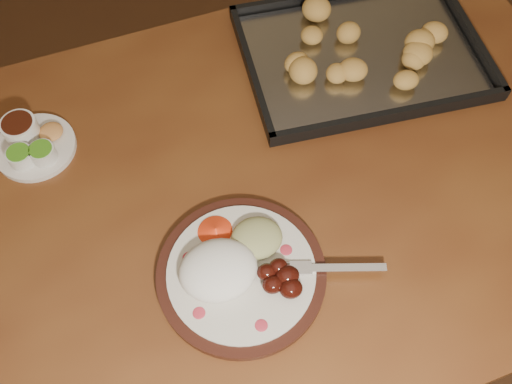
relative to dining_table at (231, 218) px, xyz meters
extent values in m
cube|color=brown|center=(0.00, 0.00, 0.08)|extent=(1.59, 1.06, 0.04)
cylinder|color=#473115|center=(0.63, 0.45, -0.30)|extent=(0.07, 0.07, 0.71)
cylinder|color=black|center=(-0.01, -0.16, 0.11)|extent=(0.28, 0.28, 0.02)
cylinder|color=beige|center=(-0.01, -0.16, 0.11)|extent=(0.25, 0.25, 0.01)
ellipsoid|color=#BC2D3E|center=(-0.09, -0.21, 0.12)|extent=(0.02, 0.02, 0.00)
ellipsoid|color=#BC2D3E|center=(0.00, -0.25, 0.12)|extent=(0.02, 0.02, 0.00)
ellipsoid|color=#BC2D3E|center=(0.07, -0.14, 0.12)|extent=(0.02, 0.02, 0.00)
ellipsoid|color=#BC2D3E|center=(-0.09, -0.11, 0.12)|extent=(0.02, 0.02, 0.00)
ellipsoid|color=white|center=(-0.05, -0.15, 0.13)|extent=(0.15, 0.14, 0.06)
ellipsoid|color=#400E09|center=(0.03, -0.20, 0.13)|extent=(0.04, 0.03, 0.03)
ellipsoid|color=#400E09|center=(0.06, -0.19, 0.13)|extent=(0.04, 0.03, 0.03)
ellipsoid|color=#400E09|center=(0.05, -0.17, 0.13)|extent=(0.04, 0.03, 0.03)
ellipsoid|color=#400E09|center=(0.06, -0.21, 0.13)|extent=(0.04, 0.03, 0.03)
ellipsoid|color=#400E09|center=(0.02, -0.18, 0.13)|extent=(0.04, 0.03, 0.03)
ellipsoid|color=tan|center=(0.02, -0.11, 0.13)|extent=(0.11, 0.10, 0.04)
cone|color=#F73A16|center=(-0.04, -0.08, 0.13)|extent=(0.07, 0.07, 0.03)
cube|color=silver|center=(0.15, -0.20, 0.12)|extent=(0.13, 0.04, 0.00)
cube|color=silver|center=(0.08, -0.18, 0.12)|extent=(0.04, 0.03, 0.00)
cylinder|color=silver|center=(0.06, -0.18, 0.12)|extent=(0.03, 0.01, 0.00)
cylinder|color=silver|center=(0.06, -0.18, 0.12)|extent=(0.03, 0.01, 0.00)
cylinder|color=silver|center=(0.06, -0.17, 0.12)|extent=(0.03, 0.01, 0.00)
cylinder|color=silver|center=(0.06, -0.16, 0.12)|extent=(0.03, 0.01, 0.00)
cylinder|color=silver|center=(-0.33, 0.18, 0.10)|extent=(0.15, 0.15, 0.01)
cylinder|color=silver|center=(-0.35, 0.15, 0.12)|extent=(0.05, 0.05, 0.03)
cylinder|color=#43891B|center=(-0.35, 0.15, 0.14)|extent=(0.04, 0.04, 0.00)
cylinder|color=silver|center=(-0.31, 0.15, 0.12)|extent=(0.05, 0.05, 0.03)
cylinder|color=#43891B|center=(-0.31, 0.15, 0.14)|extent=(0.04, 0.04, 0.00)
cylinder|color=white|center=(-0.35, 0.21, 0.13)|extent=(0.07, 0.07, 0.04)
cylinder|color=black|center=(-0.35, 0.21, 0.15)|extent=(0.06, 0.06, 0.00)
ellipsoid|color=#C48145|center=(-0.30, 0.20, 0.12)|extent=(0.05, 0.05, 0.02)
cube|color=black|center=(0.34, 0.26, 0.10)|extent=(0.49, 0.36, 0.01)
cube|color=black|center=(0.34, 0.08, 0.12)|extent=(0.49, 0.02, 0.02)
cube|color=black|center=(0.58, 0.25, 0.12)|extent=(0.02, 0.36, 0.02)
cube|color=black|center=(0.11, 0.26, 0.12)|extent=(0.02, 0.36, 0.02)
cube|color=#B3B3B7|center=(0.34, 0.26, 0.11)|extent=(0.46, 0.33, 0.00)
ellipsoid|color=gold|center=(0.40, 0.25, 0.13)|extent=(0.05, 0.05, 0.04)
ellipsoid|color=gold|center=(0.45, 0.29, 0.13)|extent=(0.07, 0.07, 0.04)
ellipsoid|color=gold|center=(0.38, 0.35, 0.13)|extent=(0.07, 0.07, 0.04)
ellipsoid|color=gold|center=(0.34, 0.31, 0.13)|extent=(0.05, 0.05, 0.04)
ellipsoid|color=gold|center=(0.29, 0.33, 0.13)|extent=(0.07, 0.07, 0.04)
ellipsoid|color=gold|center=(0.29, 0.28, 0.13)|extent=(0.07, 0.07, 0.04)
ellipsoid|color=gold|center=(0.21, 0.26, 0.13)|extent=(0.05, 0.05, 0.04)
ellipsoid|color=gold|center=(0.27, 0.20, 0.13)|extent=(0.07, 0.07, 0.04)
ellipsoid|color=gold|center=(0.27, 0.20, 0.13)|extent=(0.07, 0.07, 0.04)
ellipsoid|color=gold|center=(0.34, 0.16, 0.13)|extent=(0.05, 0.05, 0.04)
ellipsoid|color=gold|center=(0.37, 0.22, 0.13)|extent=(0.07, 0.07, 0.04)
ellipsoid|color=gold|center=(0.45, 0.22, 0.13)|extent=(0.07, 0.07, 0.04)
camera|label=1|loc=(-0.07, -0.51, 0.99)|focal=40.00mm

